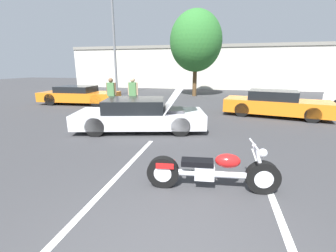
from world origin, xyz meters
TOP-DOWN VIEW (x-y plane):
  - parking_stripe_foreground at (-1.54, 1.91)m, footprint 0.12×4.98m
  - parking_stripe_middle at (1.49, 1.91)m, footprint 0.12×4.98m
  - far_building at (0.00, 23.60)m, footprint 32.00×4.20m
  - light_pole at (-7.65, 14.94)m, footprint 1.21×0.28m
  - tree_background at (-1.56, 15.93)m, footprint 3.90×3.90m
  - motorcycle at (0.41, 1.93)m, footprint 2.44×0.70m
  - show_car_hood_open at (-2.30, 5.58)m, footprint 4.87×2.85m
  - parked_car_left_row at (-8.08, 10.38)m, footprint 4.83×2.16m
  - parked_car_mid_row at (2.99, 9.27)m, footprint 4.79×2.62m
  - spectator_near_motorcycle at (-4.78, 8.25)m, footprint 0.52×0.23m
  - spectator_by_show_car at (-3.67, 8.33)m, footprint 0.52×0.23m

SIDE VIEW (x-z plane):
  - parking_stripe_foreground at x=-1.54m, z-range 0.00..0.01m
  - parking_stripe_middle at x=1.49m, z-range 0.00..0.01m
  - motorcycle at x=0.41m, z-range -0.10..0.84m
  - parked_car_left_row at x=-8.08m, z-range 0.00..1.10m
  - show_car_hood_open at x=-2.30m, z-range -0.44..1.57m
  - parked_car_mid_row at x=2.99m, z-range -0.02..1.17m
  - spectator_near_motorcycle at x=-4.78m, z-range 0.17..1.90m
  - spectator_by_show_car at x=-3.67m, z-range 0.17..1.93m
  - far_building at x=0.00m, z-range 0.14..4.54m
  - tree_background at x=-1.56m, z-range 0.92..7.27m
  - light_pole at x=-7.65m, z-range 0.38..8.27m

